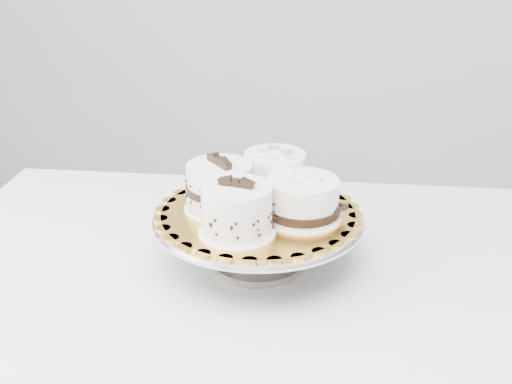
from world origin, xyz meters
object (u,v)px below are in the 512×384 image
(table, at_px, (241,304))
(cake_dots, at_px, (275,174))
(cake_swirl, at_px, (237,211))
(cake_stand, at_px, (258,230))
(cake_board, at_px, (258,213))
(cake_ribbon, at_px, (303,200))
(cake_banded, at_px, (220,189))

(table, xyz_separation_m, cake_dots, (0.04, 0.07, 0.23))
(cake_swirl, height_order, cake_dots, cake_swirl)
(cake_stand, relative_size, cake_board, 1.09)
(table, bearing_deg, cake_swirl, -84.88)
(table, xyz_separation_m, cake_ribbon, (0.11, 0.00, 0.22))
(cake_stand, relative_size, cake_dots, 2.51)
(cake_swirl, distance_m, cake_ribbon, 0.12)
(cake_swirl, height_order, cake_ribbon, cake_swirl)
(table, distance_m, cake_swirl, 0.24)
(cake_banded, bearing_deg, cake_stand, 44.75)
(cake_dots, distance_m, cake_ribbon, 0.10)
(cake_dots, bearing_deg, cake_ribbon, -23.36)
(cake_banded, height_order, cake_dots, cake_banded)
(cake_swirl, bearing_deg, cake_banded, 128.64)
(cake_ribbon, bearing_deg, cake_banded, -153.59)
(cake_banded, relative_size, cake_dots, 1.08)
(cake_stand, height_order, cake_swirl, cake_swirl)
(table, bearing_deg, cake_board, -11.93)
(table, height_order, cake_swirl, cake_swirl)
(table, bearing_deg, cake_banded, -178.69)
(table, xyz_separation_m, cake_board, (0.03, -0.00, 0.19))
(cake_board, distance_m, cake_ribbon, 0.08)
(table, bearing_deg, cake_stand, -11.93)
(cake_swirl, bearing_deg, cake_dots, 86.63)
(cake_stand, height_order, cake_banded, cake_banded)
(table, height_order, cake_stand, cake_stand)
(cake_board, relative_size, cake_banded, 2.12)
(cake_swirl, xyz_separation_m, cake_dots, (0.02, 0.16, 0.00))
(table, xyz_separation_m, cake_stand, (0.03, -0.00, 0.15))
(cake_stand, relative_size, cake_swirl, 2.92)
(cake_banded, xyz_separation_m, cake_dots, (0.07, 0.08, 0.00))
(cake_swirl, bearing_deg, cake_ribbon, 47.20)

